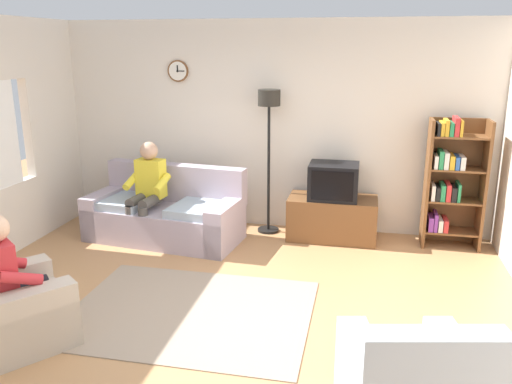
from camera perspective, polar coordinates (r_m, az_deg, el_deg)
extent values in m
plane|color=#B27F51|center=(4.87, -3.94, -13.51)|extent=(12.00, 12.00, 0.00)
cube|color=silver|center=(6.92, 1.89, 7.18)|extent=(6.20, 0.12, 2.70)
cylinder|color=brown|center=(7.11, -8.49, 12.92)|extent=(0.28, 0.03, 0.28)
cylinder|color=white|center=(7.10, -8.54, 12.91)|extent=(0.24, 0.01, 0.24)
cube|color=black|center=(7.09, -8.57, 13.15)|extent=(0.02, 0.01, 0.09)
cube|color=black|center=(7.07, -8.24, 12.91)|extent=(0.11, 0.01, 0.01)
cube|color=silver|center=(7.46, -21.29, 7.13)|extent=(0.12, 1.10, 1.20)
cube|color=#A899A8|center=(6.69, -9.98, -3.42)|extent=(1.99, 1.06, 0.42)
cube|color=#A899A8|center=(6.86, -8.72, 1.05)|extent=(1.91, 0.43, 0.48)
cube|color=#A899A8|center=(6.32, -3.30, -3.68)|extent=(0.32, 0.86, 0.56)
cube|color=#A899A8|center=(7.10, -15.97, -2.09)|extent=(0.32, 0.86, 0.56)
cube|color=#9EADBC|center=(6.35, -6.34, -1.86)|extent=(0.68, 0.75, 0.10)
cube|color=#9EADBC|center=(6.82, -13.97, -0.99)|extent=(0.68, 0.75, 0.10)
cube|color=brown|center=(6.68, 8.29, -2.84)|extent=(1.10, 0.56, 0.54)
cube|color=black|center=(6.92, 8.45, -1.95)|extent=(1.10, 0.04, 0.03)
cube|color=black|center=(6.53, 8.45, 1.18)|extent=(0.60, 0.48, 0.44)
cube|color=black|center=(6.29, 8.30, 0.64)|extent=(0.50, 0.01, 0.36)
cube|color=brown|center=(6.62, 18.11, 0.93)|extent=(0.04, 0.36, 1.55)
cube|color=brown|center=(6.72, 23.52, 0.61)|extent=(0.04, 0.36, 1.55)
cube|color=brown|center=(6.83, 20.64, 1.13)|extent=(0.64, 0.02, 1.55)
cube|color=brown|center=(6.83, 20.37, -3.95)|extent=(0.60, 0.34, 0.02)
cube|color=#72338C|center=(6.74, 18.44, -3.12)|extent=(0.06, 0.28, 0.17)
cube|color=#72338C|center=(6.75, 18.92, -2.98)|extent=(0.04, 0.28, 0.21)
cube|color=silver|center=(6.76, 19.37, -3.28)|extent=(0.05, 0.28, 0.14)
cube|color=red|center=(6.77, 19.88, -3.29)|extent=(0.05, 0.28, 0.15)
cube|color=brown|center=(6.71, 20.68, -0.83)|extent=(0.60, 0.34, 0.02)
cube|color=silver|center=(6.63, 18.66, 0.11)|extent=(0.04, 0.28, 0.19)
cube|color=black|center=(6.64, 19.12, -0.01)|extent=(0.05, 0.28, 0.16)
cube|color=#267F4C|center=(6.65, 19.59, 0.08)|extent=(0.05, 0.28, 0.19)
cube|color=red|center=(6.65, 20.13, 0.10)|extent=(0.05, 0.28, 0.20)
cube|color=black|center=(6.67, 20.66, -0.06)|extent=(0.06, 0.28, 0.17)
cube|color=#267F4C|center=(6.67, 21.13, 0.07)|extent=(0.03, 0.28, 0.21)
cube|color=brown|center=(6.62, 21.00, 2.39)|extent=(0.60, 0.34, 0.02)
cube|color=silver|center=(6.55, 18.94, 3.25)|extent=(0.04, 0.28, 0.16)
cube|color=#267F4C|center=(6.55, 19.44, 3.45)|extent=(0.05, 0.28, 0.21)
cube|color=silver|center=(6.56, 19.94, 3.36)|extent=(0.05, 0.28, 0.20)
cube|color=gold|center=(6.57, 20.47, 3.17)|extent=(0.05, 0.28, 0.16)
cube|color=#2D59A5|center=(6.58, 20.97, 3.10)|extent=(0.05, 0.28, 0.15)
cube|color=silver|center=(6.59, 21.49, 3.07)|extent=(0.05, 0.28, 0.15)
cube|color=brown|center=(6.55, 21.33, 5.68)|extent=(0.60, 0.34, 0.02)
cube|color=black|center=(6.48, 19.21, 6.54)|extent=(0.03, 0.28, 0.14)
cube|color=gold|center=(6.49, 19.58, 6.56)|extent=(0.04, 0.28, 0.15)
cube|color=gold|center=(6.49, 20.00, 6.66)|extent=(0.04, 0.28, 0.18)
cube|color=#267F4C|center=(6.50, 20.43, 6.50)|extent=(0.04, 0.28, 0.15)
cube|color=red|center=(6.50, 20.94, 6.72)|extent=(0.05, 0.28, 0.21)
cube|color=gold|center=(6.51, 21.36, 6.55)|extent=(0.03, 0.28, 0.18)
cylinder|color=black|center=(6.96, 1.33, -4.14)|extent=(0.28, 0.28, 0.03)
cylinder|color=black|center=(6.72, 1.37, 2.58)|extent=(0.04, 0.04, 1.70)
cylinder|color=black|center=(6.57, 1.43, 10.24)|extent=(0.28, 0.28, 0.20)
cube|color=#BCAD99|center=(4.84, -24.95, -12.60)|extent=(1.15, 1.16, 0.40)
cube|color=#BCAD99|center=(5.07, -25.74, -10.37)|extent=(0.65, 0.75, 0.56)
cube|color=#BCAD99|center=(4.54, -23.80, -13.20)|extent=(0.65, 0.75, 0.56)
cube|color=#9EADBC|center=(3.17, 18.69, -18.24)|extent=(0.82, 0.34, 0.50)
cube|color=gray|center=(4.98, -7.16, -12.82)|extent=(2.20, 1.70, 0.01)
cube|color=yellow|center=(6.64, -11.39, 1.48)|extent=(0.36, 0.24, 0.48)
sphere|color=tan|center=(6.55, -11.59, 4.43)|extent=(0.22, 0.22, 0.22)
cylinder|color=#4C4742|center=(6.50, -11.42, -1.02)|extent=(0.17, 0.39, 0.13)
cylinder|color=#4C4742|center=(6.59, -12.77, -0.87)|extent=(0.17, 0.39, 0.13)
cylinder|color=#4C4742|center=(6.43, -12.13, -3.87)|extent=(0.12, 0.12, 0.52)
cylinder|color=#4C4742|center=(6.52, -13.49, -3.68)|extent=(0.12, 0.12, 0.52)
cylinder|color=yellow|center=(6.46, -10.20, 0.96)|extent=(0.13, 0.34, 0.20)
cylinder|color=yellow|center=(6.67, -13.37, 1.25)|extent=(0.13, 0.34, 0.20)
cylinder|color=black|center=(4.85, -23.93, -9.50)|extent=(0.34, 0.38, 0.13)
cylinder|color=black|center=(4.69, -23.30, -10.30)|extent=(0.34, 0.38, 0.13)
cylinder|color=black|center=(4.99, -21.52, -11.33)|extent=(0.15, 0.15, 0.40)
cylinder|color=black|center=(4.83, -20.83, -12.16)|extent=(0.15, 0.15, 0.40)
cylinder|color=red|center=(4.86, -25.63, -6.85)|extent=(0.28, 0.32, 0.20)
cylinder|color=red|center=(4.48, -24.27, -8.57)|extent=(0.28, 0.32, 0.20)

